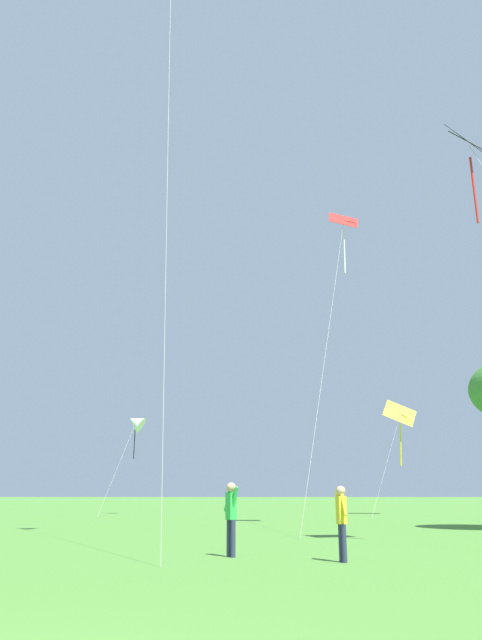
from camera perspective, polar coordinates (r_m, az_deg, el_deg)
The scene contains 6 objects.
kite_red_high at distance 33.69m, azimuth 9.04°, elevation 7.49°, with size 4.01×8.42×15.91m.
kite_white_distant at distance 48.98m, azimuth -9.36°, elevation -8.94°, with size 1.98×6.18×7.39m.
kite_black_large at distance 22.70m, azimuth 19.95°, elevation 13.20°, with size 3.28×6.20×13.43m.
kite_yellow_diamond at distance 48.79m, azimuth 13.92°, elevation -8.95°, with size 4.64×5.64×8.22m.
person_far_back at distance 16.02m, azimuth 8.92°, elevation -16.80°, with size 0.25×0.55×1.72m.
person_in_red_shirt at distance 17.07m, azimuth -0.88°, elevation -16.66°, with size 0.42×0.52×1.82m.
Camera 1 is at (2.20, -4.90, 1.59)m, focal length 36.03 mm.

